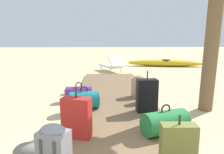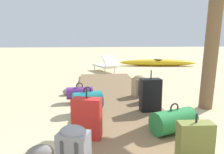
{
  "view_description": "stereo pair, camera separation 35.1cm",
  "coord_description": "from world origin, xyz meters",
  "px_view_note": "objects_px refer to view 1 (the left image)",
  "views": [
    {
      "loc": [
        -0.23,
        -1.52,
        1.56
      ],
      "look_at": [
        -0.02,
        4.04,
        0.55
      ],
      "focal_mm": 35.35,
      "sensor_mm": 36.0,
      "label": 1
    },
    {
      "loc": [
        -0.58,
        -1.49,
        1.56
      ],
      "look_at": [
        -0.02,
        4.04,
        0.55
      ],
      "focal_mm": 35.35,
      "sensor_mm": 36.0,
      "label": 2
    }
  ],
  "objects_px": {
    "backpack_tan": "(139,85)",
    "suitcase_red": "(77,118)",
    "duffel_bag_green": "(165,122)",
    "lounge_chair": "(112,65)",
    "kayak": "(166,63)",
    "suitcase_black": "(147,95)",
    "duffel_bag_teal": "(84,100)",
    "backpack_grey": "(54,149)",
    "backpack_blue": "(148,90)",
    "duffel_bag_purple": "(79,92)",
    "suitcase_olive": "(178,147)"
  },
  "relations": [
    {
      "from": "backpack_tan",
      "to": "kayak",
      "type": "bearing_deg",
      "value": 68.69
    },
    {
      "from": "duffel_bag_green",
      "to": "duffel_bag_purple",
      "type": "height_order",
      "value": "duffel_bag_green"
    },
    {
      "from": "lounge_chair",
      "to": "duffel_bag_purple",
      "type": "bearing_deg",
      "value": -101.84
    },
    {
      "from": "backpack_blue",
      "to": "backpack_tan",
      "type": "bearing_deg",
      "value": 106.05
    },
    {
      "from": "suitcase_olive",
      "to": "suitcase_black",
      "type": "bearing_deg",
      "value": 89.11
    },
    {
      "from": "suitcase_black",
      "to": "duffel_bag_purple",
      "type": "relative_size",
      "value": 1.3
    },
    {
      "from": "suitcase_red",
      "to": "suitcase_olive",
      "type": "bearing_deg",
      "value": -34.95
    },
    {
      "from": "duffel_bag_green",
      "to": "suitcase_red",
      "type": "bearing_deg",
      "value": -177.4
    },
    {
      "from": "backpack_grey",
      "to": "backpack_blue",
      "type": "distance_m",
      "value": 3.14
    },
    {
      "from": "suitcase_olive",
      "to": "backpack_tan",
      "type": "xyz_separation_m",
      "value": [
        0.06,
        3.12,
        0.02
      ]
    },
    {
      "from": "lounge_chair",
      "to": "duffel_bag_teal",
      "type": "bearing_deg",
      "value": -98.12
    },
    {
      "from": "suitcase_black",
      "to": "backpack_grey",
      "type": "bearing_deg",
      "value": -124.13
    },
    {
      "from": "duffel_bag_green",
      "to": "backpack_blue",
      "type": "height_order",
      "value": "backpack_blue"
    },
    {
      "from": "backpack_grey",
      "to": "lounge_chair",
      "type": "xyz_separation_m",
      "value": [
        0.9,
        7.71,
        -0.06
      ]
    },
    {
      "from": "duffel_bag_teal",
      "to": "suitcase_red",
      "type": "height_order",
      "value": "suitcase_red"
    },
    {
      "from": "backpack_grey",
      "to": "backpack_tan",
      "type": "relative_size",
      "value": 1.08
    },
    {
      "from": "backpack_blue",
      "to": "kayak",
      "type": "height_order",
      "value": "backpack_blue"
    },
    {
      "from": "duffel_bag_purple",
      "to": "duffel_bag_teal",
      "type": "xyz_separation_m",
      "value": [
        0.2,
        -0.8,
        0.04
      ]
    },
    {
      "from": "backpack_tan",
      "to": "backpack_blue",
      "type": "xyz_separation_m",
      "value": [
        0.14,
        -0.47,
        -0.01
      ]
    },
    {
      "from": "suitcase_black",
      "to": "duffel_bag_green",
      "type": "height_order",
      "value": "suitcase_black"
    },
    {
      "from": "suitcase_black",
      "to": "backpack_tan",
      "type": "xyz_separation_m",
      "value": [
        0.03,
        1.14,
        -0.04
      ]
    },
    {
      "from": "duffel_bag_green",
      "to": "backpack_tan",
      "type": "height_order",
      "value": "backpack_tan"
    },
    {
      "from": "kayak",
      "to": "suitcase_red",
      "type": "bearing_deg",
      "value": -113.68
    },
    {
      "from": "suitcase_olive",
      "to": "duffel_bag_green",
      "type": "xyz_separation_m",
      "value": [
        0.11,
        0.92,
        -0.08
      ]
    },
    {
      "from": "backpack_blue",
      "to": "kayak",
      "type": "distance_m",
      "value": 7.19
    },
    {
      "from": "suitcase_olive",
      "to": "duffel_bag_green",
      "type": "distance_m",
      "value": 0.93
    },
    {
      "from": "suitcase_black",
      "to": "backpack_tan",
      "type": "distance_m",
      "value": 1.14
    },
    {
      "from": "suitcase_olive",
      "to": "suitcase_red",
      "type": "bearing_deg",
      "value": 145.05
    },
    {
      "from": "duffel_bag_teal",
      "to": "backpack_blue",
      "type": "height_order",
      "value": "backpack_blue"
    },
    {
      "from": "backpack_tan",
      "to": "suitcase_red",
      "type": "bearing_deg",
      "value": -119.91
    },
    {
      "from": "duffel_bag_purple",
      "to": "duffel_bag_teal",
      "type": "relative_size",
      "value": 0.97
    },
    {
      "from": "suitcase_olive",
      "to": "duffel_bag_purple",
      "type": "distance_m",
      "value": 3.32
    },
    {
      "from": "suitcase_olive",
      "to": "duffel_bag_green",
      "type": "height_order",
      "value": "suitcase_olive"
    },
    {
      "from": "duffel_bag_green",
      "to": "duffel_bag_purple",
      "type": "distance_m",
      "value": 2.58
    },
    {
      "from": "duffel_bag_green",
      "to": "duffel_bag_teal",
      "type": "xyz_separation_m",
      "value": [
        -1.35,
        1.26,
        0.0
      ]
    },
    {
      "from": "backpack_grey",
      "to": "duffel_bag_purple",
      "type": "xyz_separation_m",
      "value": [
        -0.07,
        3.07,
        -0.16
      ]
    },
    {
      "from": "duffel_bag_green",
      "to": "lounge_chair",
      "type": "bearing_deg",
      "value": 94.92
    },
    {
      "from": "duffel_bag_purple",
      "to": "kayak",
      "type": "bearing_deg",
      "value": 58.43
    },
    {
      "from": "duffel_bag_green",
      "to": "lounge_chair",
      "type": "relative_size",
      "value": 0.47
    },
    {
      "from": "suitcase_olive",
      "to": "backpack_grey",
      "type": "relative_size",
      "value": 1.09
    },
    {
      "from": "backpack_tan",
      "to": "kayak",
      "type": "height_order",
      "value": "backpack_tan"
    },
    {
      "from": "backpack_grey",
      "to": "lounge_chair",
      "type": "distance_m",
      "value": 7.76
    },
    {
      "from": "lounge_chair",
      "to": "kayak",
      "type": "distance_m",
      "value": 3.5
    },
    {
      "from": "suitcase_olive",
      "to": "backpack_grey",
      "type": "xyz_separation_m",
      "value": [
        -1.36,
        -0.08,
        0.04
      ]
    },
    {
      "from": "lounge_chair",
      "to": "suitcase_black",
      "type": "bearing_deg",
      "value": -85.02
    },
    {
      "from": "backpack_tan",
      "to": "suitcase_red",
      "type": "xyz_separation_m",
      "value": [
        -1.3,
        -2.25,
        0.02
      ]
    },
    {
      "from": "duffel_bag_teal",
      "to": "suitcase_red",
      "type": "relative_size",
      "value": 0.86
    },
    {
      "from": "suitcase_olive",
      "to": "backpack_grey",
      "type": "height_order",
      "value": "suitcase_olive"
    },
    {
      "from": "duffel_bag_purple",
      "to": "backpack_blue",
      "type": "relative_size",
      "value": 1.2
    },
    {
      "from": "backpack_blue",
      "to": "lounge_chair",
      "type": "height_order",
      "value": "lounge_chair"
    }
  ]
}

